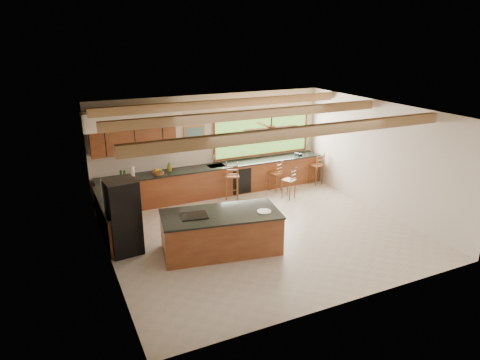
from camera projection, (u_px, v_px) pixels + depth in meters
name	position (u px, v px, depth m)	size (l,w,h in m)	color
ground	(261.00, 232.00, 10.59)	(7.20, 7.20, 0.00)	#B9AB99
room_shell	(244.00, 140.00, 10.36)	(7.27, 6.54, 3.02)	beige
counter_run	(195.00, 188.00, 12.27)	(7.12, 3.10, 1.22)	brown
island	(221.00, 232.00, 9.57)	(2.79, 1.66, 0.93)	brown
refrigerator	(123.00, 217.00, 9.37)	(0.73, 0.71, 1.70)	black
bar_stool_a	(232.00, 177.00, 12.53)	(0.54, 0.54, 1.16)	brown
bar_stool_b	(290.00, 181.00, 12.56)	(0.45, 0.45, 0.95)	brown
bar_stool_c	(276.00, 174.00, 13.17)	(0.45, 0.45, 0.96)	brown
bar_stool_d	(317.00, 166.00, 13.76)	(0.44, 0.44, 1.06)	brown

